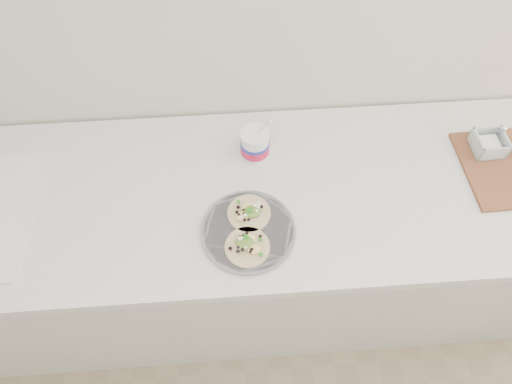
{
  "coord_description": "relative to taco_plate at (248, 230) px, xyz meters",
  "views": [
    {
      "loc": [
        -0.08,
        0.65,
        2.08
      ],
      "look_at": [
        -0.03,
        1.37,
        0.96
      ],
      "focal_mm": 32.0,
      "sensor_mm": 36.0,
      "label": 1
    }
  ],
  "objects": [
    {
      "name": "counter",
      "position": [
        0.06,
        0.16,
        -0.47
      ],
      "size": [
        2.44,
        0.66,
        0.9
      ],
      "color": "silver",
      "rests_on": "ground"
    },
    {
      "name": "taco_plate",
      "position": [
        0.0,
        0.0,
        0.0
      ],
      "size": [
        0.28,
        0.28,
        0.04
      ],
      "rotation": [
        0.0,
        0.0,
        -0.38
      ],
      "color": "slate",
      "rests_on": "counter"
    },
    {
      "name": "tub",
      "position": [
        0.04,
        0.28,
        0.05
      ],
      "size": [
        0.09,
        0.09,
        0.21
      ],
      "rotation": [
        0.0,
        0.0,
        -0.38
      ],
      "color": "white",
      "rests_on": "counter"
    }
  ]
}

